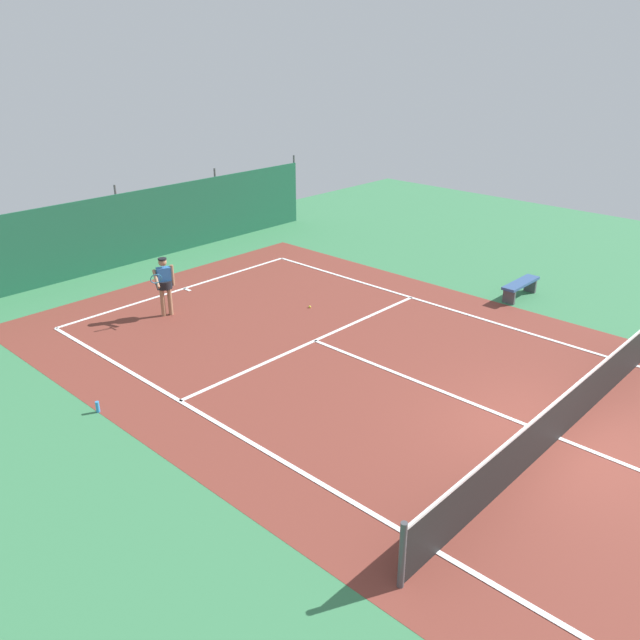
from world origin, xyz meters
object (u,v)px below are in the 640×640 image
Objects in this scene: tennis_player at (164,282)px; courtside_bench at (521,285)px; water_bottle at (98,407)px; tennis_ball_near_player at (310,307)px; tennis_net at (562,415)px.

tennis_player reaches higher than courtside_bench.
tennis_ball_near_player is at bearing 6.26° from water_bottle.
water_bottle is at bearing 127.12° from tennis_net.
tennis_player is 4.06m from tennis_ball_near_player.
courtside_bench is (7.88, -6.41, -0.59)m from tennis_player.
tennis_net is 9.12m from water_bottle.
tennis_ball_near_player is at bearing 79.39° from tennis_net.
tennis_ball_near_player is 7.05m from water_bottle.
tennis_player is (-1.57, 10.51, 0.45)m from tennis_net.
tennis_player is 1.03× the size of courtside_bench.
tennis_player reaches higher than water_bottle.
courtside_bench is at bearing 33.00° from tennis_net.
tennis_net reaches higher than water_bottle.
tennis_player reaches higher than tennis_net.
tennis_ball_near_player is at bearing 163.99° from tennis_player.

